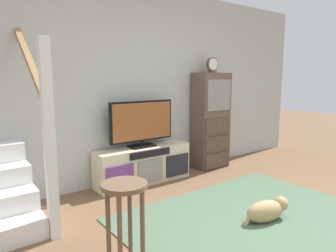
# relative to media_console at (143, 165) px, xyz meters

# --- Properties ---
(ground_plane) EXTENTS (20.00, 20.00, 0.00)m
(ground_plane) POSITION_rel_media_console_xyz_m (0.30, -2.19, -0.25)
(ground_plane) COLOR brown
(back_wall) EXTENTS (6.40, 0.12, 2.70)m
(back_wall) POSITION_rel_media_console_xyz_m (0.30, 0.27, 1.10)
(back_wall) COLOR #B2B7B2
(back_wall) RESTS_ON ground_plane
(area_rug) EXTENTS (2.60, 1.80, 0.01)m
(area_rug) POSITION_rel_media_console_xyz_m (0.30, -1.59, -0.25)
(area_rug) COLOR #4C664C
(area_rug) RESTS_ON ground_plane
(media_console) EXTENTS (1.38, 0.38, 0.51)m
(media_console) POSITION_rel_media_console_xyz_m (0.00, 0.00, 0.00)
(media_console) COLOR beige
(media_console) RESTS_ON ground_plane
(television) EXTENTS (0.96, 0.22, 0.64)m
(television) POSITION_rel_media_console_xyz_m (0.00, 0.02, 0.59)
(television) COLOR black
(television) RESTS_ON media_console
(side_cabinet) EXTENTS (0.58, 0.38, 1.53)m
(side_cabinet) POSITION_rel_media_console_xyz_m (1.29, 0.01, 0.51)
(side_cabinet) COLOR brown
(side_cabinet) RESTS_ON ground_plane
(desk_clock) EXTENTS (0.22, 0.08, 0.24)m
(desk_clock) POSITION_rel_media_console_xyz_m (1.28, -0.00, 1.40)
(desk_clock) COLOR #4C3823
(desk_clock) RESTS_ON side_cabinet
(bar_stool_near) EXTENTS (0.34, 0.34, 0.70)m
(bar_stool_near) POSITION_rel_media_console_xyz_m (-1.16, -1.61, 0.27)
(bar_stool_near) COLOR brown
(bar_stool_near) RESTS_ON ground_plane
(dog) EXTENTS (0.54, 0.29, 0.23)m
(dog) POSITION_rel_media_console_xyz_m (0.40, -1.75, -0.14)
(dog) COLOR tan
(dog) RESTS_ON ground_plane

